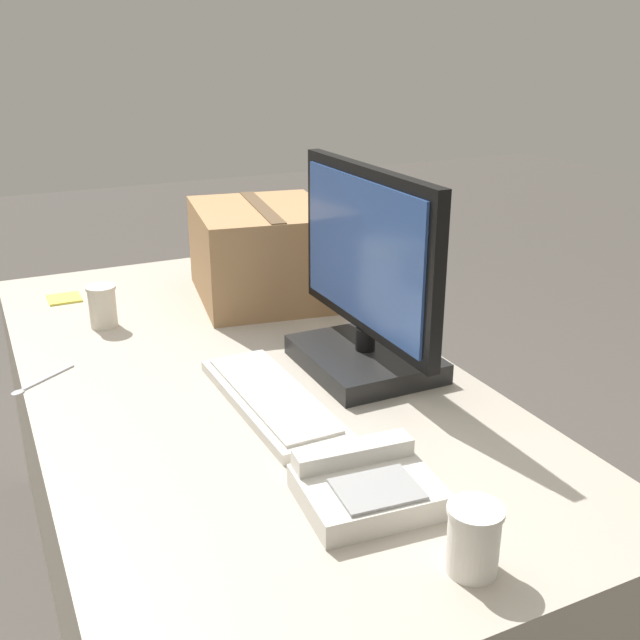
% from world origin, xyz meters
% --- Properties ---
extents(ground_plane, '(12.00, 12.00, 0.00)m').
position_xyz_m(ground_plane, '(0.00, 0.00, 0.00)').
color(ground_plane, '#47423D').
extents(office_desk, '(1.80, 0.90, 0.71)m').
position_xyz_m(office_desk, '(0.00, 0.00, 0.36)').
color(office_desk, '#A89E8E').
rests_on(office_desk, ground_plane).
extents(monitor, '(0.54, 0.26, 0.45)m').
position_xyz_m(monitor, '(0.13, 0.25, 0.89)').
color(monitor, black).
rests_on(monitor, office_desk).
extents(keyboard, '(0.45, 0.16, 0.03)m').
position_xyz_m(keyboard, '(0.20, -0.00, 0.73)').
color(keyboard, beige).
rests_on(keyboard, office_desk).
extents(desk_phone, '(0.20, 0.23, 0.07)m').
position_xyz_m(desk_phone, '(0.58, 0.01, 0.74)').
color(desk_phone, beige).
rests_on(desk_phone, office_desk).
extents(paper_cup_left, '(0.07, 0.07, 0.11)m').
position_xyz_m(paper_cup_left, '(-0.38, -0.22, 0.77)').
color(paper_cup_left, beige).
rests_on(paper_cup_left, office_desk).
extents(paper_cup_right, '(0.08, 0.08, 0.10)m').
position_xyz_m(paper_cup_right, '(0.79, 0.06, 0.77)').
color(paper_cup_right, white).
rests_on(paper_cup_right, office_desk).
extents(spoon, '(0.11, 0.15, 0.00)m').
position_xyz_m(spoon, '(-0.10, -0.42, 0.72)').
color(spoon, '#B2B2B7').
rests_on(spoon, office_desk).
extents(cardboard_box, '(0.47, 0.42, 0.26)m').
position_xyz_m(cardboard_box, '(-0.43, 0.23, 0.84)').
color(cardboard_box, '#9E754C').
rests_on(cardboard_box, office_desk).
extents(sticky_note_pad, '(0.09, 0.09, 0.01)m').
position_xyz_m(sticky_note_pad, '(-0.64, -0.29, 0.72)').
color(sticky_note_pad, '#E5DB4C').
rests_on(sticky_note_pad, office_desk).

